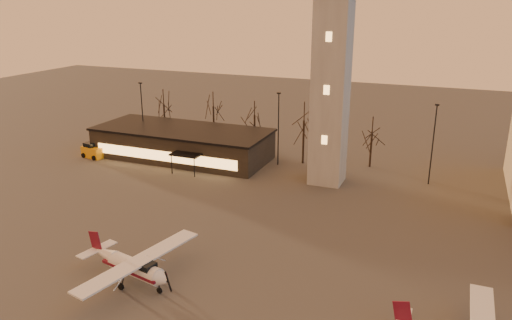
# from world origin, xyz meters

# --- Properties ---
(ground) EXTENTS (220.00, 220.00, 0.00)m
(ground) POSITION_xyz_m (0.00, 0.00, 0.00)
(ground) COLOR #42403D
(ground) RESTS_ON ground
(control_tower) EXTENTS (6.80, 6.80, 32.60)m
(control_tower) POSITION_xyz_m (0.00, 30.00, 16.33)
(control_tower) COLOR gray
(control_tower) RESTS_ON ground
(terminal) EXTENTS (25.40, 12.20, 4.30)m
(terminal) POSITION_xyz_m (-21.99, 31.98, 2.16)
(terminal) COLOR black
(terminal) RESTS_ON ground
(light_poles) EXTENTS (58.50, 12.25, 10.14)m
(light_poles) POSITION_xyz_m (0.50, 31.00, 5.41)
(light_poles) COLOR black
(light_poles) RESTS_ON ground
(tree_row) EXTENTS (37.20, 9.20, 8.80)m
(tree_row) POSITION_xyz_m (-13.70, 39.16, 5.94)
(tree_row) COLOR black
(tree_row) RESTS_ON ground
(cessna_rear) EXTENTS (9.73, 12.24, 3.37)m
(cessna_rear) POSITION_xyz_m (-8.09, 0.98, 1.15)
(cessna_rear) COLOR white
(cessna_rear) RESTS_ON ground
(service_cart) EXTENTS (3.69, 2.70, 2.16)m
(service_cart) POSITION_xyz_m (-34.07, 27.01, 0.82)
(service_cart) COLOR orange
(service_cart) RESTS_ON ground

